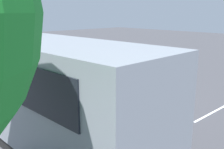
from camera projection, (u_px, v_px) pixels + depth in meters
The scene contains 14 objects.
ground_plane at pixel (122, 95), 12.97m from camera, with size 80.00×80.00×0.00m, color #424247.
tour_bus at pixel (24, 85), 8.75m from camera, with size 10.97×2.83×3.25m.
spectator_far_left at pixel (122, 97), 9.55m from camera, with size 0.57×0.32×1.70m.
spectator_left at pixel (99, 91), 10.11m from camera, with size 0.58×0.36×1.73m.
spectator_centre at pixel (90, 84), 11.06m from camera, with size 0.58×0.36×1.75m.
spectator_right at pixel (73, 81), 11.63m from camera, with size 0.58×0.34×1.73m.
parked_motorcycle_silver at pixel (64, 98), 11.11m from camera, with size 2.05×0.58×0.99m.
parked_motorcycle_dark at pixel (93, 113), 9.45m from camera, with size 2.05×0.58×0.99m.
stunt_motorcycle at pixel (120, 63), 15.66m from camera, with size 2.02×0.65×1.68m.
traffic_cone at pixel (121, 83), 13.98m from camera, with size 0.34×0.34×0.63m.
bay_line_a at pixel (217, 110), 10.99m from camera, with size 0.14×3.58×0.01m.
bay_line_b at pixel (164, 96), 12.87m from camera, with size 0.14×4.09×0.01m.
bay_line_c at pixel (124, 85), 14.75m from camera, with size 0.15×4.50×0.01m.
bay_line_d at pixel (94, 77), 16.63m from camera, with size 0.14×3.88×0.01m.
Camera 1 is at (-8.63, 8.87, 4.04)m, focal length 42.17 mm.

